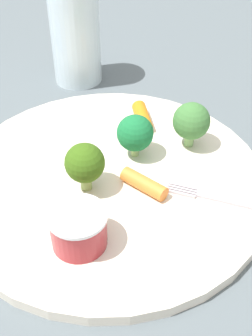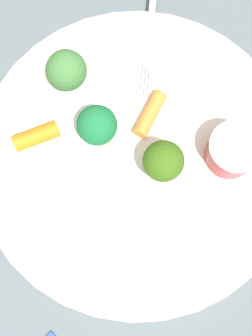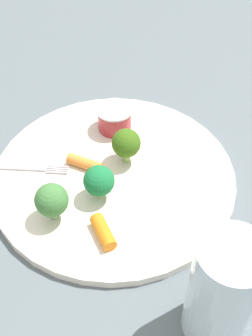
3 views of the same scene
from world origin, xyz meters
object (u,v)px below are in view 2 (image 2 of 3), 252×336
carrot_stick_0 (150,114)px  plate (137,154)px  broccoli_floret_2 (66,71)px  broccoli_floret_1 (97,125)px  broccoli_floret_0 (161,164)px  fork (152,12)px  carrot_stick_1 (36,136)px  sauce_cup (232,151)px

carrot_stick_0 → plate: bearing=-162.7°
broccoli_floret_2 → broccoli_floret_1: bearing=-114.8°
broccoli_floret_0 → broccoli_floret_1: bearing=93.3°
plate → broccoli_floret_0: (-0.00, -0.03, 0.04)m
broccoli_floret_0 → fork: 0.17m
broccoli_floret_1 → broccoli_floret_2: size_ratio=0.93×
carrot_stick_1 → sauce_cup: bearing=-59.0°
carrot_stick_0 → fork: (0.09, 0.07, -0.01)m
plate → carrot_stick_0: 0.04m
fork → broccoli_floret_0: bearing=-142.2°
sauce_cup → broccoli_floret_1: 0.13m
sauce_cup → fork: bearing=61.0°
broccoli_floret_1 → carrot_stick_1: bearing=130.1°
broccoli_floret_0 → carrot_stick_0: 0.06m
broccoli_floret_0 → carrot_stick_1: 0.12m
broccoli_floret_2 → fork: 0.12m
sauce_cup → broccoli_floret_1: bearing=116.8°
plate → carrot_stick_1: (-0.05, 0.09, 0.01)m
broccoli_floret_2 → carrot_stick_0: broccoli_floret_2 is taller
carrot_stick_1 → broccoli_floret_2: bearing=8.8°
sauce_cup → fork: (0.08, 0.15, -0.02)m
broccoli_floret_0 → carrot_stick_0: broccoli_floret_0 is taller
carrot_stick_0 → carrot_stick_1: 0.11m
carrot_stick_0 → sauce_cup: bearing=-81.8°
fork → carrot_stick_1: bearing=177.3°
broccoli_floret_0 → broccoli_floret_1: (-0.00, 0.07, -0.00)m
broccoli_floret_0 → carrot_stick_1: (-0.04, 0.11, -0.02)m
sauce_cup → broccoli_floret_0: 0.07m
broccoli_floret_1 → carrot_stick_0: 0.06m
carrot_stick_1 → broccoli_floret_1: bearing=-49.9°
broccoli_floret_2 → fork: broccoli_floret_2 is taller
broccoli_floret_1 → plate: bearing=-79.5°
broccoli_floret_0 → carrot_stick_1: broccoli_floret_0 is taller
sauce_cup → carrot_stick_1: sauce_cup is taller
plate → fork: size_ratio=1.78×
broccoli_floret_2 → broccoli_floret_0: bearing=-99.9°
sauce_cup → fork: 0.17m
sauce_cup → carrot_stick_0: (-0.01, 0.08, -0.01)m
broccoli_floret_1 → broccoli_floret_2: bearing=65.2°
broccoli_floret_0 → broccoli_floret_2: 0.13m
broccoli_floret_0 → broccoli_floret_1: 0.07m
plate → fork: fork is taller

